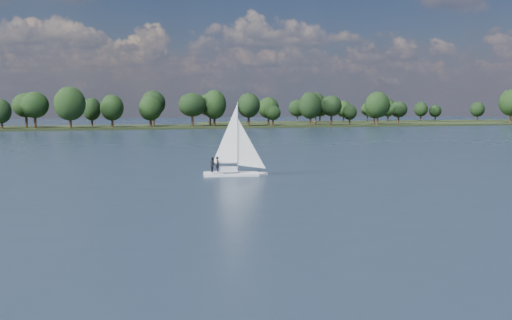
% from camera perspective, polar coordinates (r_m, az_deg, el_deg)
% --- Properties ---
extents(ground, '(700.00, 700.00, 0.00)m').
position_cam_1_polar(ground, '(116.72, -9.18, 1.38)').
color(ground, '#233342').
rests_on(ground, ground).
extents(far_shore, '(660.00, 40.00, 1.50)m').
position_cam_1_polar(far_shore, '(227.62, -14.42, 3.10)').
color(far_shore, black).
rests_on(far_shore, ground).
extents(far_shore_back, '(220.00, 30.00, 1.40)m').
position_cam_1_polar(far_shore_back, '(329.14, 13.67, 3.70)').
color(far_shore_back, black).
rests_on(far_shore_back, ground).
extents(sailboat, '(6.81, 3.08, 8.65)m').
position_cam_1_polar(sailboat, '(63.98, -2.45, 0.55)').
color(sailboat, white).
rests_on(sailboat, ground).
extents(treeline, '(562.60, 74.23, 18.21)m').
position_cam_1_polar(treeline, '(222.95, -16.41, 5.10)').
color(treeline, black).
rests_on(treeline, ground).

